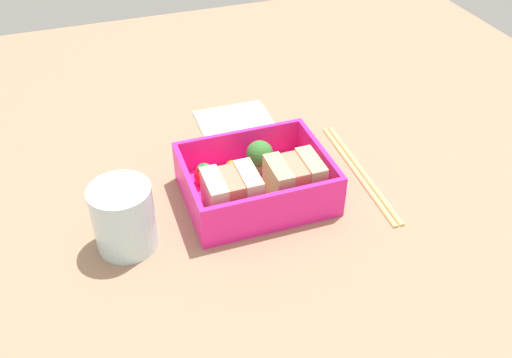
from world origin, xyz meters
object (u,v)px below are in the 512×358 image
object	(u,v)px
carrot_stick_left	(287,160)
folded_napkin	(237,124)
drinking_glass	(124,217)
sandwich_center_left	(232,193)
broccoli_floret	(260,154)
sandwich_left	(294,179)
strawberry_far_left	(204,175)
chopstick_pair	(359,170)
carrot_stick_far_left	(236,174)

from	to	relation	value
carrot_stick_left	folded_napkin	size ratio (longest dim) A/B	0.34
drinking_glass	sandwich_center_left	bearing A→B (deg)	-178.16
carrot_stick_left	broccoli_floret	bearing A→B (deg)	2.16
sandwich_left	strawberry_far_left	xyz separation A→B (cm)	(9.41, -5.65, -1.07)
strawberry_far_left	sandwich_left	bearing A→B (deg)	149.01
broccoli_floret	chopstick_pair	xyz separation A→B (cm)	(-12.53, 3.01, -3.36)
chopstick_pair	folded_napkin	size ratio (longest dim) A/B	2.00
sandwich_left	sandwich_center_left	size ratio (longest dim) A/B	1.00
sandwich_left	carrot_stick_left	distance (cm)	6.49
broccoli_floret	chopstick_pair	world-z (taller)	broccoli_floret
sandwich_left	strawberry_far_left	distance (cm)	11.03
carrot_stick_left	folded_napkin	world-z (taller)	carrot_stick_left
strawberry_far_left	sandwich_center_left	bearing A→B (deg)	107.34
carrot_stick_left	folded_napkin	distance (cm)	13.13
sandwich_left	carrot_stick_left	xyz separation A→B (cm)	(-1.57, -6.05, -1.76)
sandwich_center_left	chopstick_pair	xyz separation A→B (cm)	(-17.98, -2.90, -3.32)
carrot_stick_far_left	drinking_glass	world-z (taller)	drinking_glass
carrot_stick_far_left	strawberry_far_left	world-z (taller)	strawberry_far_left
folded_napkin	strawberry_far_left	bearing A→B (deg)	57.83
folded_napkin	broccoli_floret	bearing A→B (deg)	85.37
carrot_stick_far_left	strawberry_far_left	bearing A→B (deg)	-5.26
chopstick_pair	drinking_glass	size ratio (longest dim) A/B	2.75
broccoli_floret	chopstick_pair	size ratio (longest dim) A/B	0.20
carrot_stick_left	chopstick_pair	distance (cm)	9.44
drinking_glass	folded_napkin	bearing A→B (deg)	-134.37
broccoli_floret	carrot_stick_left	bearing A→B (deg)	-177.84
drinking_glass	sandwich_left	bearing A→B (deg)	-178.86
chopstick_pair	broccoli_floret	bearing A→B (deg)	-13.49
carrot_stick_far_left	folded_napkin	distance (cm)	14.29
sandwich_left	broccoli_floret	bearing A→B (deg)	-69.60
drinking_glass	folded_napkin	distance (cm)	27.07
broccoli_floret	strawberry_far_left	xyz separation A→B (cm)	(7.21, 0.25, -1.11)
sandwich_left	carrot_stick_far_left	size ratio (longest dim) A/B	1.60
sandwich_center_left	carrot_stick_far_left	distance (cm)	5.94
sandwich_center_left	folded_napkin	world-z (taller)	sandwich_center_left
sandwich_center_left	strawberry_far_left	distance (cm)	6.02
sandwich_center_left	chopstick_pair	world-z (taller)	sandwich_center_left
broccoli_floret	strawberry_far_left	distance (cm)	7.30
sandwich_left	folded_napkin	xyz separation A→B (cm)	(1.15, -18.77, -3.47)
sandwich_left	broccoli_floret	distance (cm)	6.30
folded_napkin	carrot_stick_left	bearing A→B (deg)	102.10
broccoli_floret	chopstick_pair	distance (cm)	13.32
strawberry_far_left	chopstick_pair	distance (cm)	20.06
sandwich_center_left	drinking_glass	xyz separation A→B (cm)	(12.26, 0.39, 0.21)
sandwich_center_left	carrot_stick_far_left	size ratio (longest dim) A/B	1.60
broccoli_floret	carrot_stick_far_left	xyz separation A→B (cm)	(3.36, 0.61, -1.74)
carrot_stick_left	drinking_glass	distance (cm)	22.51
sandwich_center_left	broccoli_floret	bearing A→B (deg)	-132.69
sandwich_left	chopstick_pair	xyz separation A→B (cm)	(-10.34, -2.90, -3.32)
sandwich_left	strawberry_far_left	world-z (taller)	sandwich_left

